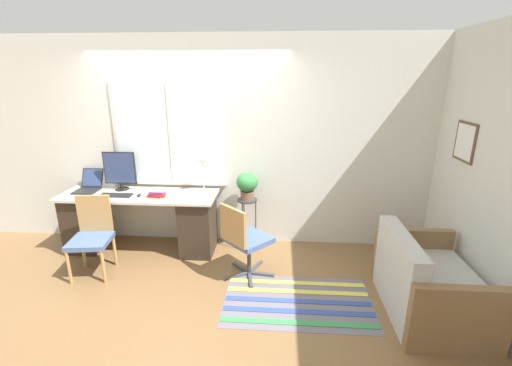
{
  "coord_description": "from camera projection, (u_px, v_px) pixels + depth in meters",
  "views": [
    {
      "loc": [
        1.15,
        -3.67,
        2.21
      ],
      "look_at": [
        0.88,
        0.15,
        1.0
      ],
      "focal_mm": 24.0,
      "sensor_mm": 36.0,
      "label": 1
    }
  ],
  "objects": [
    {
      "name": "desk_lamp",
      "position": [
        203.0,
        164.0,
        4.3
      ],
      "size": [
        0.13,
        0.13,
        0.48
      ],
      "color": "white",
      "rests_on": "desk"
    },
    {
      "name": "laptop",
      "position": [
        89.0,
        186.0,
        4.47
      ],
      "size": [
        0.28,
        0.37,
        0.25
      ],
      "color": "black",
      "rests_on": "desk"
    },
    {
      "name": "mouse",
      "position": [
        139.0,
        195.0,
        4.24
      ],
      "size": [
        0.04,
        0.07,
        0.04
      ],
      "color": "black",
      "rests_on": "desk"
    },
    {
      "name": "potted_plant",
      "position": [
        247.0,
        184.0,
        4.34
      ],
      "size": [
        0.27,
        0.27,
        0.35
      ],
      "color": "brown",
      "rests_on": "plant_stand"
    },
    {
      "name": "ground_plane",
      "position": [
        184.0,
        262.0,
        4.24
      ],
      "size": [
        14.0,
        14.0,
        0.0
      ],
      "primitive_type": "plane",
      "color": "brown"
    },
    {
      "name": "couch_loveseat",
      "position": [
        427.0,
        286.0,
        3.29
      ],
      "size": [
        0.81,
        1.15,
        0.8
      ],
      "rotation": [
        0.0,
        0.0,
        1.57
      ],
      "color": "beige",
      "rests_on": "ground_plane"
    },
    {
      "name": "desk_chair_wooden",
      "position": [
        92.0,
        234.0,
        3.91
      ],
      "size": [
        0.47,
        0.48,
        0.89
      ],
      "rotation": [
        0.0,
        0.0,
        0.12
      ],
      "color": "#B2844C",
      "rests_on": "ground_plane"
    },
    {
      "name": "monitor",
      "position": [
        120.0,
        170.0,
        4.43
      ],
      "size": [
        0.42,
        0.17,
        0.5
      ],
      "color": "black",
      "rests_on": "desk"
    },
    {
      "name": "book_stack",
      "position": [
        157.0,
        193.0,
        4.22
      ],
      "size": [
        0.23,
        0.17,
        0.11
      ],
      "color": "red",
      "rests_on": "desk"
    },
    {
      "name": "floor_rug_striped",
      "position": [
        298.0,
        301.0,
        3.5
      ],
      "size": [
        1.51,
        0.89,
        0.01
      ],
      "color": "slate",
      "rests_on": "ground_plane"
    },
    {
      "name": "wall_back_with_window",
      "position": [
        191.0,
        144.0,
        4.48
      ],
      "size": [
        9.0,
        0.12,
        2.7
      ],
      "color": "silver",
      "rests_on": "ground_plane"
    },
    {
      "name": "plant_stand",
      "position": [
        247.0,
        206.0,
        4.42
      ],
      "size": [
        0.26,
        0.26,
        0.69
      ],
      "color": "#333338",
      "rests_on": "ground_plane"
    },
    {
      "name": "keyboard",
      "position": [
        116.0,
        195.0,
        4.27
      ],
      "size": [
        0.4,
        0.14,
        0.02
      ],
      "color": "black",
      "rests_on": "desk"
    },
    {
      "name": "wall_right_with_picture",
      "position": [
        466.0,
        160.0,
        3.62
      ],
      "size": [
        0.08,
        9.0,
        2.7
      ],
      "color": "silver",
      "rests_on": "ground_plane"
    },
    {
      "name": "desk",
      "position": [
        141.0,
        220.0,
        4.44
      ],
      "size": [
        1.98,
        0.6,
        0.77
      ],
      "color": "beige",
      "rests_on": "ground_plane"
    },
    {
      "name": "office_chair_swivel",
      "position": [
        244.0,
        239.0,
        3.8
      ],
      "size": [
        0.61,
        0.61,
        0.88
      ],
      "rotation": [
        0.0,
        0.0,
        2.38
      ],
      "color": "#47474C",
      "rests_on": "ground_plane"
    }
  ]
}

